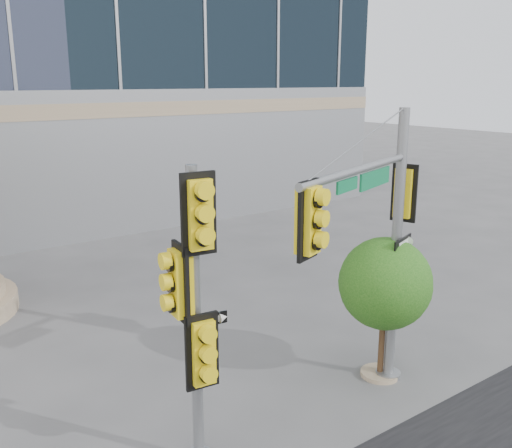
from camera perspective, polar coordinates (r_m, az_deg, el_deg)
ground at (r=12.73m, az=5.66°, el=-15.89°), size 120.00×120.00×0.00m
main_signal_pole at (r=11.12m, az=12.09°, el=-0.41°), size 4.36×1.88×5.85m
secondary_signal_pole at (r=9.10m, az=-6.17°, el=-7.51°), size 0.89×0.72×5.14m
street_tree at (r=12.56m, az=12.83°, el=-6.13°), size 2.03×1.98×3.17m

